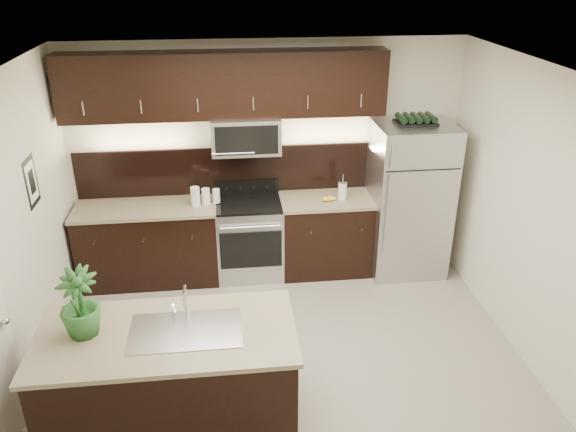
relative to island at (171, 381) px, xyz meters
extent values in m
plane|color=gray|center=(0.99, 0.68, -0.47)|extent=(4.50, 4.50, 0.00)
cube|color=beige|center=(0.99, 2.68, 0.88)|extent=(4.50, 0.02, 2.70)
cube|color=beige|center=(0.99, -1.32, 0.88)|extent=(4.50, 0.02, 2.70)
cube|color=beige|center=(-1.26, 0.68, 0.88)|extent=(0.02, 4.00, 2.70)
cube|color=beige|center=(3.24, 0.68, 0.88)|extent=(0.02, 4.00, 2.70)
cube|color=white|center=(0.99, 0.68, 2.23)|extent=(4.50, 4.00, 0.02)
sphere|color=silver|center=(-1.21, 0.20, 0.53)|extent=(0.06, 0.06, 0.06)
cube|color=black|center=(-1.24, 1.43, 1.18)|extent=(0.01, 0.32, 0.46)
cube|color=white|center=(-1.24, 1.43, 1.18)|extent=(0.00, 0.24, 0.36)
cube|color=black|center=(-0.42, 2.37, -0.02)|extent=(1.57, 0.62, 0.90)
cube|color=black|center=(1.70, 2.37, -0.02)|extent=(1.16, 0.62, 0.90)
cube|color=#B2B2B7|center=(0.74, 2.37, -0.02)|extent=(0.76, 0.62, 0.90)
cube|color=black|center=(0.74, 2.37, 0.44)|extent=(0.76, 0.60, 0.03)
cube|color=tan|center=(-0.42, 2.37, 0.45)|extent=(1.59, 0.65, 0.04)
cube|color=tan|center=(1.70, 2.37, 0.45)|extent=(1.18, 0.65, 0.04)
cube|color=black|center=(0.54, 2.66, 0.75)|extent=(3.49, 0.02, 0.56)
cube|color=#B2B2B7|center=(0.74, 2.48, 1.23)|extent=(0.76, 0.40, 0.40)
cube|color=black|center=(0.54, 2.51, 1.78)|extent=(3.49, 0.33, 0.70)
cube|color=black|center=(0.00, 0.00, -0.02)|extent=(1.90, 0.90, 0.90)
cube|color=tan|center=(0.00, 0.00, 0.45)|extent=(1.96, 0.96, 0.04)
cube|color=silver|center=(0.15, 0.00, 0.47)|extent=(0.84, 0.50, 0.01)
cylinder|color=silver|center=(0.15, 0.21, 0.59)|extent=(0.03, 0.03, 0.24)
cylinder|color=silver|center=(0.15, 0.14, 0.74)|extent=(0.02, 0.14, 0.02)
cylinder|color=silver|center=(0.15, 0.07, 0.69)|extent=(0.02, 0.02, 0.10)
cube|color=#B2B2B7|center=(2.61, 2.31, 0.43)|extent=(0.87, 0.79, 1.81)
cube|color=black|center=(2.61, 2.31, 1.35)|extent=(0.45, 0.28, 0.03)
cylinder|color=black|center=(2.44, 2.31, 1.41)|extent=(0.07, 0.26, 0.07)
cylinder|color=black|center=(2.53, 2.31, 1.41)|extent=(0.07, 0.26, 0.07)
cylinder|color=black|center=(2.61, 2.31, 1.41)|extent=(0.07, 0.26, 0.07)
cylinder|color=black|center=(2.70, 2.31, 1.41)|extent=(0.07, 0.26, 0.07)
cylinder|color=black|center=(2.78, 2.31, 1.41)|extent=(0.07, 0.26, 0.07)
imported|color=#235622|center=(-0.60, 0.06, 0.74)|extent=(0.35, 0.35, 0.54)
cylinder|color=silver|center=(0.15, 2.32, 0.58)|extent=(0.10, 0.10, 0.22)
cylinder|color=silver|center=(0.27, 2.36, 0.56)|extent=(0.09, 0.09, 0.19)
cylinder|color=silver|center=(0.38, 2.40, 0.55)|extent=(0.08, 0.08, 0.16)
cylinder|color=silver|center=(1.83, 2.32, 0.57)|extent=(0.10, 0.10, 0.20)
cylinder|color=silver|center=(1.83, 2.32, 0.68)|extent=(0.10, 0.10, 0.02)
cylinder|color=silver|center=(1.83, 2.32, 0.73)|extent=(0.01, 0.01, 0.08)
ellipsoid|color=gold|center=(1.61, 2.29, 0.49)|extent=(0.19, 0.16, 0.05)
camera|label=1|loc=(0.52, -3.52, 3.07)|focal=35.00mm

